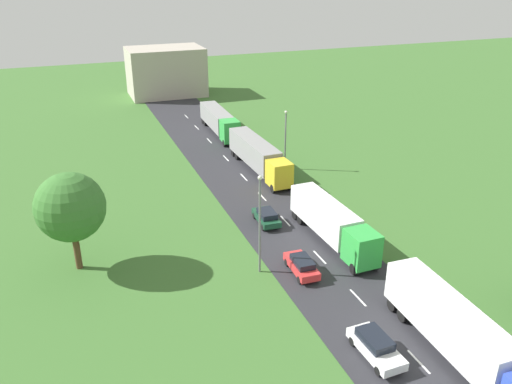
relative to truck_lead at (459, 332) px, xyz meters
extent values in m
cube|color=#2B2B30|center=(-2.46, 8.15, -2.17)|extent=(10.00, 140.00, 0.06)
cube|color=white|center=(-2.46, 0.51, -2.14)|extent=(0.16, 2.40, 0.01)
cube|color=white|center=(-2.46, 8.26, -2.14)|extent=(0.16, 2.40, 0.01)
cube|color=white|center=(-2.46, 14.90, -2.14)|extent=(0.16, 2.40, 0.01)
cube|color=white|center=(-2.46, 22.59, -2.14)|extent=(0.16, 2.40, 0.01)
cube|color=white|center=(-2.46, 29.07, -2.14)|extent=(0.16, 2.40, 0.01)
cube|color=white|center=(-2.46, 35.30, -2.14)|extent=(0.16, 2.40, 0.01)
cube|color=white|center=(-2.46, 42.55, -2.14)|extent=(0.16, 2.40, 0.01)
cube|color=white|center=(-2.46, 50.54, -2.14)|extent=(0.16, 2.40, 0.01)
cube|color=white|center=(-2.46, 57.85, -2.14)|extent=(0.16, 2.40, 0.01)
cube|color=white|center=(-2.46, 64.75, -2.14)|extent=(0.16, 2.40, 0.01)
cube|color=white|center=(0.03, 1.11, 0.12)|extent=(2.83, 11.55, 2.93)
cube|color=black|center=(0.03, 1.11, -1.54)|extent=(1.21, 10.93, 0.24)
cylinder|color=black|center=(1.18, 4.52, -1.64)|extent=(0.38, 1.01, 1.00)
cylinder|color=black|center=(-0.92, 4.58, -1.64)|extent=(0.38, 1.01, 1.00)
cylinder|color=black|center=(1.22, 5.90, -1.64)|extent=(0.38, 1.01, 1.00)
cylinder|color=black|center=(-0.88, 5.96, -1.64)|extent=(0.38, 1.01, 1.00)
cube|color=green|center=(0.02, 12.09, -0.16)|extent=(2.51, 2.81, 2.97)
cube|color=black|center=(0.05, 10.78, 0.37)|extent=(2.10, 0.16, 1.30)
cube|color=white|center=(-0.16, 18.64, 0.02)|extent=(2.76, 9.72, 2.72)
cube|color=black|center=(-0.16, 18.64, -1.54)|extent=(1.15, 9.19, 0.24)
cylinder|color=black|center=(1.09, 11.43, -1.64)|extent=(0.38, 1.01, 1.00)
cylinder|color=black|center=(-1.01, 11.38, -1.64)|extent=(0.38, 1.01, 1.00)
cylinder|color=black|center=(0.81, 21.56, -1.64)|extent=(0.38, 1.01, 1.00)
cylinder|color=black|center=(-1.29, 21.50, -1.64)|extent=(0.38, 1.01, 1.00)
cylinder|color=black|center=(0.78, 22.72, -1.64)|extent=(0.38, 1.01, 1.00)
cylinder|color=black|center=(-1.32, 22.66, -1.64)|extent=(0.38, 1.01, 1.00)
cube|color=yellow|center=(0.16, 30.38, -0.19)|extent=(2.51, 2.80, 2.90)
cube|color=black|center=(0.19, 29.07, 0.33)|extent=(2.10, 0.15, 1.27)
cube|color=gray|center=(-0.04, 38.08, 0.12)|extent=(2.80, 12.03, 2.92)
cube|color=black|center=(-0.04, 38.08, -1.54)|extent=(1.19, 11.39, 0.24)
cylinder|color=black|center=(1.22, 29.72, -1.64)|extent=(0.38, 1.01, 1.00)
cylinder|color=black|center=(-0.87, 29.67, -1.64)|extent=(0.38, 1.01, 1.00)
cylinder|color=black|center=(0.92, 41.69, -1.64)|extent=(0.38, 1.01, 1.00)
cylinder|color=black|center=(-1.18, 41.64, -1.64)|extent=(0.38, 1.01, 1.00)
cylinder|color=black|center=(0.89, 43.13, -1.64)|extent=(0.38, 1.01, 1.00)
cylinder|color=black|center=(-1.21, 43.08, -1.64)|extent=(0.38, 1.01, 1.00)
cube|color=green|center=(-0.08, 47.93, -0.10)|extent=(2.50, 2.74, 3.08)
cube|color=black|center=(-0.10, 46.65, 0.45)|extent=(2.10, 0.15, 1.35)
cube|color=gray|center=(0.08, 55.08, -0.03)|extent=(2.74, 10.97, 2.63)
cube|color=black|center=(0.08, 55.08, -1.54)|extent=(1.13, 10.39, 0.24)
cylinder|color=black|center=(0.96, 47.24, -1.64)|extent=(0.37, 1.01, 1.00)
cylinder|color=black|center=(-1.14, 47.28, -1.64)|extent=(0.37, 1.01, 1.00)
cylinder|color=black|center=(1.20, 58.33, -1.64)|extent=(0.37, 1.01, 1.00)
cylinder|color=black|center=(-0.90, 58.38, -1.64)|extent=(0.37, 1.01, 1.00)
cylinder|color=black|center=(1.23, 59.64, -1.64)|extent=(0.37, 1.01, 1.00)
cylinder|color=black|center=(-0.87, 59.69, -1.64)|extent=(0.37, 1.01, 1.00)
cube|color=white|center=(-4.88, 2.00, -1.49)|extent=(2.00, 4.62, 0.66)
cube|color=black|center=(-4.88, 2.23, -0.86)|extent=(1.64, 2.60, 0.60)
cylinder|color=black|center=(-4.00, 0.47, -1.82)|extent=(0.24, 0.65, 0.64)
cylinder|color=black|center=(-5.67, 0.43, -1.82)|extent=(0.24, 0.65, 0.64)
cylinder|color=black|center=(-4.08, 3.58, -1.82)|extent=(0.24, 0.65, 0.64)
cylinder|color=black|center=(-5.76, 3.54, -1.82)|extent=(0.24, 0.65, 0.64)
cube|color=red|center=(-5.11, 13.19, -1.50)|extent=(1.89, 4.32, 0.65)
cube|color=black|center=(-5.12, 12.98, -0.91)|extent=(1.54, 2.44, 0.51)
cylinder|color=black|center=(-5.81, 14.66, -1.82)|extent=(0.25, 0.65, 0.64)
cylinder|color=black|center=(-4.29, 14.60, -1.82)|extent=(0.25, 0.65, 0.64)
cylinder|color=black|center=(-5.93, 11.78, -1.82)|extent=(0.25, 0.65, 0.64)
cylinder|color=black|center=(-4.41, 11.71, -1.82)|extent=(0.25, 0.65, 0.64)
cube|color=#19472D|center=(-4.46, 22.86, -1.53)|extent=(2.00, 4.18, 0.59)
cube|color=black|center=(-4.47, 22.65, -0.96)|extent=(1.63, 2.36, 0.54)
cylinder|color=black|center=(-5.21, 24.29, -1.82)|extent=(0.25, 0.65, 0.64)
cylinder|color=black|center=(-3.59, 24.22, -1.82)|extent=(0.25, 0.65, 0.64)
cylinder|color=black|center=(-5.33, 21.50, -1.82)|extent=(0.25, 0.65, 0.64)
cylinder|color=black|center=(-3.71, 21.43, -1.82)|extent=(0.25, 0.65, 0.64)
cylinder|color=slate|center=(-8.34, 14.71, 2.11)|extent=(0.18, 0.18, 8.62)
sphere|color=silver|center=(-8.34, 14.71, 6.54)|extent=(0.36, 0.36, 0.36)
cylinder|color=slate|center=(3.50, 36.33, 1.48)|extent=(0.18, 0.18, 7.36)
sphere|color=silver|center=(3.50, 36.33, 5.28)|extent=(0.36, 0.36, 0.36)
cylinder|color=#513823|center=(-22.82, 20.86, -0.36)|extent=(0.56, 0.56, 3.68)
sphere|color=#38702D|center=(-22.82, 20.86, 3.67)|extent=(5.85, 5.85, 5.85)
cube|color=#B2A899|center=(-2.08, 81.82, 2.41)|extent=(14.38, 9.70, 9.22)
camera|label=1|loc=(-22.32, -21.20, 22.34)|focal=36.77mm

